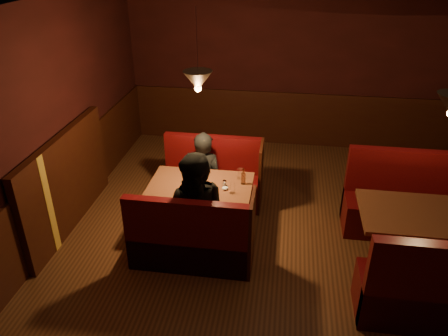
# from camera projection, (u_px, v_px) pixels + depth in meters

# --- Properties ---
(room) EXTENTS (6.02, 7.02, 2.92)m
(room) POSITION_uv_depth(u_px,v_px,m) (268.00, 184.00, 4.87)
(room) COLOR #442715
(room) RESTS_ON ground
(main_table) EXTENTS (1.31, 0.80, 0.92)m
(main_table) POSITION_uv_depth(u_px,v_px,m) (202.00, 194.00, 5.65)
(main_table) COLOR brown
(main_table) RESTS_ON ground
(main_bench_far) EXTENTS (1.44, 0.52, 0.98)m
(main_bench_far) POSITION_uv_depth(u_px,v_px,m) (213.00, 182.00, 6.40)
(main_bench_far) COLOR #3F070B
(main_bench_far) RESTS_ON ground
(main_bench_near) EXTENTS (1.44, 0.52, 0.98)m
(main_bench_near) POSITION_uv_depth(u_px,v_px,m) (192.00, 244.00, 5.10)
(main_bench_near) COLOR #3F070B
(main_bench_near) RESTS_ON ground
(second_table) EXTENTS (1.39, 0.89, 0.78)m
(second_table) POSITION_uv_depth(u_px,v_px,m) (421.00, 229.00, 4.92)
(second_table) COLOR brown
(second_table) RESTS_ON ground
(second_bench_far) EXTENTS (1.54, 0.57, 1.10)m
(second_bench_far) POSITION_uv_depth(u_px,v_px,m) (404.00, 206.00, 5.75)
(second_bench_far) COLOR #3F070B
(second_bench_far) RESTS_ON ground
(second_bench_near) EXTENTS (1.54, 0.57, 1.10)m
(second_bench_near) POSITION_uv_depth(u_px,v_px,m) (440.00, 297.00, 4.30)
(second_bench_near) COLOR #3F070B
(second_bench_near) RESTS_ON ground
(diner_a) EXTENTS (0.58, 0.41, 1.51)m
(diner_a) POSITION_uv_depth(u_px,v_px,m) (203.00, 160.00, 6.05)
(diner_a) COLOR black
(diner_a) RESTS_ON ground
(diner_b) EXTENTS (0.86, 0.68, 1.74)m
(diner_b) POSITION_uv_depth(u_px,v_px,m) (199.00, 197.00, 4.96)
(diner_b) COLOR black
(diner_b) RESTS_ON ground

